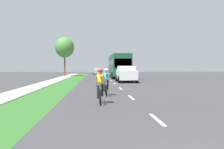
{
  "coord_description": "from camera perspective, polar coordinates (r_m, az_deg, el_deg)",
  "views": [
    {
      "loc": [
        -1.96,
        -3.16,
        1.67
      ],
      "look_at": [
        -0.37,
        19.84,
        0.96
      ],
      "focal_mm": 38.94,
      "sensor_mm": 36.0,
      "label": 1
    }
  ],
  "objects": [
    {
      "name": "ground_plane",
      "position": [
        23.3,
        0.89,
        -2.34
      ],
      "size": [
        120.0,
        120.0,
        0.0
      ],
      "primitive_type": "plane",
      "color": "#38383A"
    },
    {
      "name": "grass_verge",
      "position": [
        23.4,
        -11.1,
        -2.35
      ],
      "size": [
        2.39,
        70.0,
        0.01
      ],
      "primitive_type": "cube",
      "color": "#2D6026",
      "rests_on": "ground_plane"
    },
    {
      "name": "sidewalk_concrete",
      "position": [
        23.74,
        -16.0,
        -2.32
      ],
      "size": [
        1.7,
        70.0,
        0.1
      ],
      "primitive_type": "cube",
      "color": "#B2ADA3",
      "rests_on": "ground_plane"
    },
    {
      "name": "lane_markings_center",
      "position": [
        27.28,
        0.18,
        -1.73
      ],
      "size": [
        0.12,
        52.2,
        0.01
      ],
      "color": "white",
      "rests_on": "ground_plane"
    },
    {
      "name": "cyclist_lead",
      "position": [
        11.07,
        -2.8,
        -2.68
      ],
      "size": [
        0.42,
        1.72,
        1.58
      ],
      "color": "black",
      "rests_on": "ground_plane"
    },
    {
      "name": "cyclist_trailing",
      "position": [
        14.22,
        -1.41,
        -1.69
      ],
      "size": [
        0.42,
        1.72,
        1.58
      ],
      "color": "black",
      "rests_on": "ground_plane"
    },
    {
      "name": "suv_white",
      "position": [
        27.06,
        3.34,
        0.24
      ],
      "size": [
        2.15,
        4.7,
        1.79
      ],
      "color": "silver",
      "rests_on": "ground_plane"
    },
    {
      "name": "bus_dark_green",
      "position": [
        37.37,
        1.6,
        2.25
      ],
      "size": [
        2.78,
        11.6,
        3.48
      ],
      "color": "#194C2D",
      "rests_on": "ground_plane"
    },
    {
      "name": "sedan_silver",
      "position": [
        55.77,
        -3.51,
        0.84
      ],
      "size": [
        1.98,
        4.3,
        1.52
      ],
      "color": "#A5A8AD",
      "rests_on": "ground_plane"
    },
    {
      "name": "street_tree_far",
      "position": [
        44.99,
        -11.06,
        6.27
      ],
      "size": [
        3.41,
        3.41,
        7.12
      ],
      "color": "brown",
      "rests_on": "ground_plane"
    }
  ]
}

